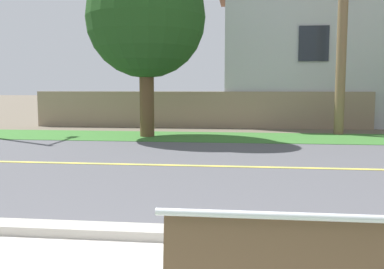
{
  "coord_description": "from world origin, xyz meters",
  "views": [
    {
      "loc": [
        0.86,
        -1.93,
        1.57
      ],
      "look_at": [
        0.26,
        3.21,
        1.0
      ],
      "focal_mm": 40.38,
      "sensor_mm": 36.0,
      "label": 1
    }
  ],
  "objects": [
    {
      "name": "ground_plane",
      "position": [
        0.0,
        8.0,
        0.0
      ],
      "size": [
        140.0,
        140.0,
        0.0
      ],
      "primitive_type": "plane",
      "color": "#665B4C"
    },
    {
      "name": "curb_edge",
      "position": [
        0.0,
        2.35,
        0.06
      ],
      "size": [
        44.0,
        0.3,
        0.11
      ],
      "primitive_type": "cube",
      "color": "#ADA89E",
      "rests_on": "ground_plane"
    },
    {
      "name": "street_asphalt",
      "position": [
        0.0,
        6.5,
        0.0
      ],
      "size": [
        52.0,
        8.0,
        0.01
      ],
      "primitive_type": "cube",
      "color": "#515156",
      "rests_on": "ground_plane"
    },
    {
      "name": "road_centre_line",
      "position": [
        0.0,
        6.5,
        0.01
      ],
      "size": [
        48.0,
        0.14,
        0.01
      ],
      "primitive_type": "cube",
      "color": "#E0CC4C",
      "rests_on": "ground_plane"
    },
    {
      "name": "far_verge_grass",
      "position": [
        0.0,
        11.55,
        0.01
      ],
      "size": [
        48.0,
        2.8,
        0.02
      ],
      "primitive_type": "cube",
      "color": "#38702D",
      "rests_on": "ground_plane"
    },
    {
      "name": "shade_tree_far_left",
      "position": [
        -2.02,
        11.38,
        3.96
      ],
      "size": [
        3.7,
        3.7,
        6.1
      ],
      "color": "brown",
      "rests_on": "ground_plane"
    },
    {
      "name": "garden_wall",
      "position": [
        -0.81,
        14.73,
        0.7
      ],
      "size": [
        13.0,
        0.36,
        1.4
      ],
      "primitive_type": "cube",
      "color": "gray",
      "rests_on": "ground_plane"
    },
    {
      "name": "house_across_street",
      "position": [
        6.15,
        17.93,
        3.23
      ],
      "size": [
        12.91,
        6.91,
        6.37
      ],
      "color": "#B7BCC1",
      "rests_on": "ground_plane"
    }
  ]
}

